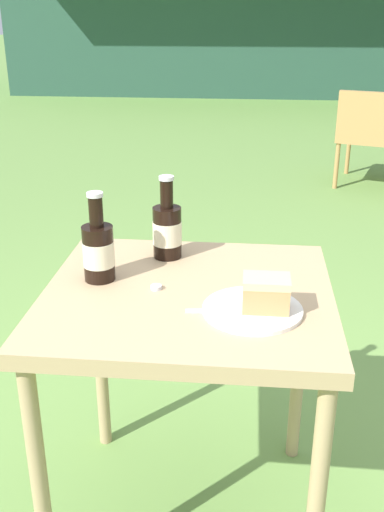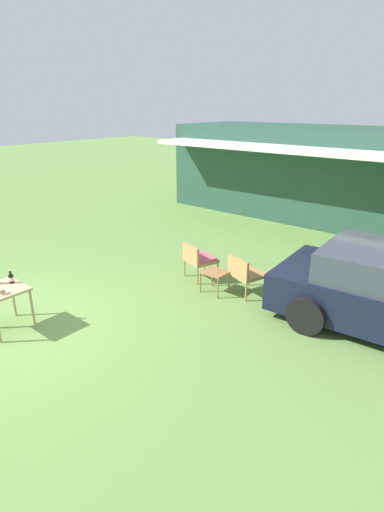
{
  "view_description": "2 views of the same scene",
  "coord_description": "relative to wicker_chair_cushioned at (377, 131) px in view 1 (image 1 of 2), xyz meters",
  "views": [
    {
      "loc": [
        0.14,
        -1.31,
        1.37
      ],
      "look_at": [
        0.0,
        0.1,
        0.77
      ],
      "focal_mm": 42.0,
      "sensor_mm": 36.0,
      "label": 1
    },
    {
      "loc": [
        5.98,
        -2.46,
        3.46
      ],
      "look_at": [
        1.69,
        2.68,
        0.9
      ],
      "focal_mm": 28.0,
      "sensor_mm": 36.0,
      "label": 2
    }
  ],
  "objects": [
    {
      "name": "fork",
      "position": [
        -1.04,
        -3.68,
        0.28
      ],
      "size": [
        0.18,
        0.03,
        0.01
      ],
      "color": "silver",
      "rests_on": "patio_table"
    },
    {
      "name": "cabin_building",
      "position": [
        0.43,
        6.46,
        0.96
      ],
      "size": [
        10.79,
        4.48,
        2.8
      ],
      "color": "#284C3D",
      "rests_on": "ground_plane"
    },
    {
      "name": "patio_table",
      "position": [
        -1.13,
        -3.58,
        0.18
      ],
      "size": [
        0.71,
        0.66,
        0.72
      ],
      "color": "tan",
      "rests_on": "ground_plane"
    },
    {
      "name": "cola_bottle_near",
      "position": [
        -1.21,
        -3.37,
        0.35
      ],
      "size": [
        0.08,
        0.08,
        0.23
      ],
      "color": "black",
      "rests_on": "patio_table"
    },
    {
      "name": "cake_on_plate",
      "position": [
        -0.96,
        -3.67,
        0.3
      ],
      "size": [
        0.23,
        0.23,
        0.09
      ],
      "color": "white",
      "rests_on": "patio_table"
    },
    {
      "name": "wicker_chair_cushioned",
      "position": [
        0.0,
        0.0,
        0.0
      ],
      "size": [
        0.71,
        0.71,
        0.77
      ],
      "rotation": [
        0.0,
        0.0,
        2.82
      ],
      "color": "#B2844C",
      "rests_on": "ground_plane"
    },
    {
      "name": "cola_bottle_far",
      "position": [
        -1.36,
        -3.53,
        0.35
      ],
      "size": [
        0.08,
        0.08,
        0.23
      ],
      "color": "black",
      "rests_on": "patio_table"
    },
    {
      "name": "loose_bottle_cap",
      "position": [
        -1.21,
        -3.58,
        0.28
      ],
      "size": [
        0.03,
        0.03,
        0.01
      ],
      "color": "silver",
      "rests_on": "patio_table"
    }
  ]
}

